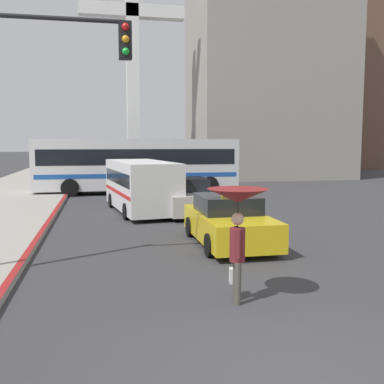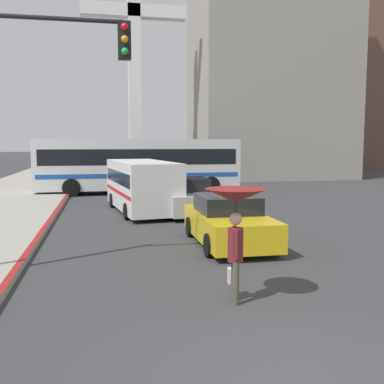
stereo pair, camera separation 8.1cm
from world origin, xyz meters
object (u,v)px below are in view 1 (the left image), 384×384
Objects in this scene: taxi at (229,222)px; monument_cross at (132,48)px; traffic_light at (38,89)px; city_bus at (137,163)px; sedan_red at (187,198)px; pedestrian_with_umbrella at (238,209)px; ambulance_van at (141,184)px.

monument_cross is at bearing -87.04° from taxi.
monument_cross reaches higher than traffic_light.
taxi is 0.36× the size of city_bus.
monument_cross is at bearing 176.58° from city_bus.
city_bus reaches higher than sedan_red.
city_bus is 10.86m from monument_cross.
monument_cross is (0.06, 25.78, 7.90)m from pedestrian_with_umbrella.
taxi is 6.76m from ambulance_van.
ambulance_van reaches higher than sedan_red.
city_bus is at bearing 77.87° from traffic_light.
taxi is 0.24× the size of monument_cross.
monument_cross reaches higher than sedan_red.
city_bus is (-1.31, 8.23, 1.04)m from sedan_red.
city_bus is 18.33m from pedestrian_with_umbrella.
sedan_red is 0.35× the size of city_bus.
traffic_light is (-4.79, -1.77, 3.37)m from taxi.
traffic_light reaches higher than taxi.
taxi is 0.71× the size of traffic_light.
ambulance_van is 11.05m from pedestrian_with_umbrella.
pedestrian_with_umbrella is (-1.16, -4.54, 1.05)m from taxi.
ambulance_van is at bearing -27.52° from sedan_red.
taxi reaches higher than sedan_red.
pedestrian_with_umbrella is at bearing -37.34° from traffic_light.
city_bus is at bearing -101.29° from ambulance_van.
traffic_light is at bearing -99.12° from monument_cross.
ambulance_van is at bearing -93.07° from monument_cross.
taxi is at bearing -4.97° from pedestrian_with_umbrella.
city_bus is 16.08m from traffic_light.
traffic_light is 23.97m from monument_cross.
monument_cross is (3.69, 23.01, 5.59)m from traffic_light.
traffic_light reaches higher than city_bus.
monument_cross reaches higher than taxi.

